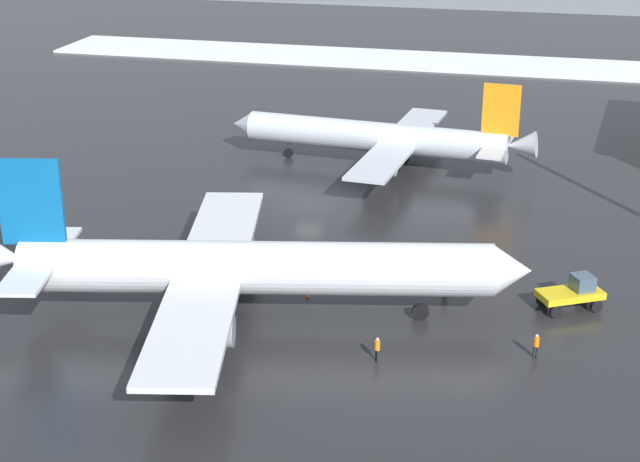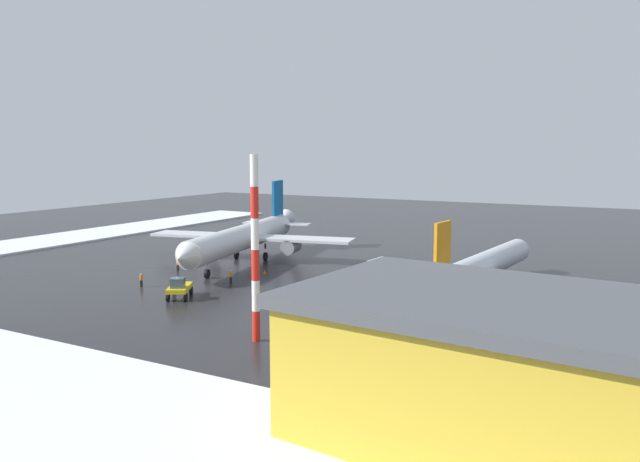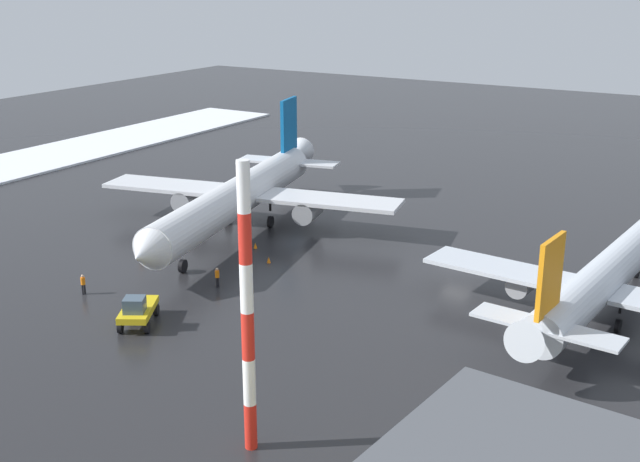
% 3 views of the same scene
% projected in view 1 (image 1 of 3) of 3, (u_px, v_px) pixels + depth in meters
% --- Properties ---
extents(ground_plane, '(240.00, 240.00, 0.00)m').
position_uv_depth(ground_plane, '(308.00, 207.00, 90.43)').
color(ground_plane, '#232326').
extents(snow_bank_right, '(14.00, 116.00, 0.30)m').
position_uv_depth(snow_bank_right, '(417.00, 61.00, 150.87)').
color(snow_bank_right, white).
rests_on(snow_bank_right, ground_plane).
extents(airplane_parked_starboard, '(32.39, 38.68, 11.58)m').
position_uv_depth(airplane_parked_starboard, '(243.00, 267.00, 67.86)').
color(airplane_parked_starboard, silver).
rests_on(airplane_parked_starboard, ground_plane).
extents(airplane_distant_tail, '(26.95, 32.43, 9.63)m').
position_uv_depth(airplane_distant_tail, '(382.00, 138.00, 100.32)').
color(airplane_distant_tail, silver).
rests_on(airplane_distant_tail, ground_plane).
extents(pushback_tug, '(4.20, 5.08, 2.50)m').
position_uv_depth(pushback_tug, '(573.00, 292.00, 70.12)').
color(pushback_tug, gold).
rests_on(pushback_tug, ground_plane).
extents(ground_crew_mid_apron, '(0.36, 0.36, 1.71)m').
position_uv_depth(ground_crew_mid_apron, '(445.00, 281.00, 72.61)').
color(ground_crew_mid_apron, black).
rests_on(ground_crew_mid_apron, ground_plane).
extents(ground_crew_beside_wing, '(0.36, 0.36, 1.71)m').
position_uv_depth(ground_crew_beside_wing, '(377.00, 348.00, 62.96)').
color(ground_crew_beside_wing, black).
rests_on(ground_crew_beside_wing, ground_plane).
extents(ground_crew_near_tug, '(0.36, 0.36, 1.71)m').
position_uv_depth(ground_crew_near_tug, '(536.00, 345.00, 63.40)').
color(ground_crew_near_tug, black).
rests_on(ground_crew_near_tug, ground_plane).
extents(traffic_cone_near_nose, '(0.36, 0.36, 0.55)m').
position_uv_depth(traffic_cone_near_nose, '(353.00, 278.00, 74.79)').
color(traffic_cone_near_nose, orange).
rests_on(traffic_cone_near_nose, ground_plane).
extents(traffic_cone_mid_line, '(0.36, 0.36, 0.55)m').
position_uv_depth(traffic_cone_mid_line, '(308.00, 293.00, 72.32)').
color(traffic_cone_mid_line, orange).
rests_on(traffic_cone_mid_line, ground_plane).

